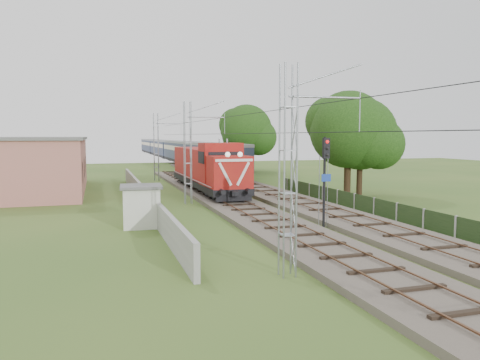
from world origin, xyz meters
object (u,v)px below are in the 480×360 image
object	(u,v)px
coach_rake	(171,149)
relay_hut	(141,206)
locomotive	(207,168)
signal_post	(325,166)

from	to	relation	value
coach_rake	relay_hut	world-z (taller)	coach_rake
coach_rake	locomotive	bearing A→B (deg)	-95.29
signal_post	relay_hut	world-z (taller)	signal_post
locomotive	signal_post	bearing A→B (deg)	-81.90
locomotive	relay_hut	xyz separation A→B (m)	(-7.40, -14.85, -1.14)
locomotive	coach_rake	size ratio (longest dim) A/B	0.19
locomotive	coach_rake	bearing A→B (deg)	84.71
coach_rake	signal_post	distance (m)	72.55
coach_rake	relay_hut	size ratio (longest dim) A/B	38.23
locomotive	signal_post	world-z (taller)	signal_post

